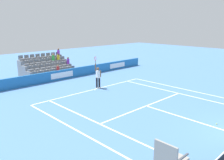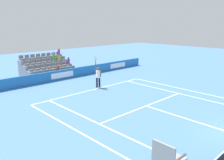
{
  "view_description": "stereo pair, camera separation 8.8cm",
  "coord_description": "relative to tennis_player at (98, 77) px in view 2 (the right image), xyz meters",
  "views": [
    {
      "loc": [
        11.81,
        2.53,
        5.38
      ],
      "look_at": [
        -0.29,
        -10.0,
        1.1
      ],
      "focal_mm": 37.26,
      "sensor_mm": 36.0,
      "label": 1
    },
    {
      "loc": [
        11.75,
        2.59,
        5.38
      ],
      "look_at": [
        -0.29,
        -10.0,
        1.1
      ],
      "focal_mm": 37.26,
      "sensor_mm": 36.0,
      "label": 2
    }
  ],
  "objects": [
    {
      "name": "line_baseline",
      "position": [
        0.57,
        0.11,
        -0.99
      ],
      "size": [
        10.97,
        0.1,
        0.01
      ],
      "primitive_type": "cube",
      "color": "white",
      "rests_on": "ground"
    },
    {
      "name": "line_service",
      "position": [
        0.57,
        5.6,
        -0.99
      ],
      "size": [
        8.23,
        0.1,
        0.01
      ],
      "primitive_type": "cube",
      "color": "white",
      "rests_on": "ground"
    },
    {
      "name": "line_doubles_sideline_right",
      "position": [
        -4.91,
        6.05,
        -0.99
      ],
      "size": [
        0.1,
        11.89,
        0.01
      ],
      "primitive_type": "cube",
      "color": "white",
      "rests_on": "ground"
    },
    {
      "name": "stadium_stand",
      "position": [
        0.56,
        -7.71,
        -0.31
      ],
      "size": [
        4.96,
        3.8,
        2.58
      ],
      "color": "gray",
      "rests_on": "ground"
    },
    {
      "name": "tennis_player",
      "position": [
        0.0,
        0.0,
        0.0
      ],
      "size": [
        0.51,
        0.41,
        2.85
      ],
      "color": "black",
      "rests_on": "ground"
    },
    {
      "name": "loose_tennis_ball",
      "position": [
        0.12,
        10.07,
        -0.96
      ],
      "size": [
        0.07,
        0.07,
        0.07
      ],
      "primitive_type": "sphere",
      "color": "#D1E533",
      "rests_on": "ground"
    },
    {
      "name": "sponsor_barrier",
      "position": [
        0.57,
        -4.77,
        -0.51
      ],
      "size": [
        22.92,
        0.22,
        0.96
      ],
      "color": "#1E66AD",
      "rests_on": "ground"
    },
    {
      "name": "line_centre_service",
      "position": [
        0.57,
        8.8,
        -0.99
      ],
      "size": [
        0.1,
        6.4,
        0.01
      ],
      "primitive_type": "cube",
      "color": "white",
      "rests_on": "ground"
    },
    {
      "name": "line_singles_sideline_left",
      "position": [
        4.69,
        6.05,
        -0.99
      ],
      "size": [
        0.1,
        11.89,
        0.01
      ],
      "primitive_type": "cube",
      "color": "white",
      "rests_on": "ground"
    },
    {
      "name": "line_singles_sideline_right",
      "position": [
        -3.54,
        6.05,
        -0.99
      ],
      "size": [
        0.1,
        11.89,
        0.01
      ],
      "primitive_type": "cube",
      "color": "white",
      "rests_on": "ground"
    },
    {
      "name": "line_centre_mark",
      "position": [
        0.57,
        0.21,
        -0.99
      ],
      "size": [
        0.1,
        0.2,
        0.01
      ],
      "primitive_type": "cube",
      "color": "white",
      "rests_on": "ground"
    },
    {
      "name": "line_doubles_sideline_left",
      "position": [
        6.06,
        6.05,
        -0.99
      ],
      "size": [
        0.1,
        11.89,
        0.01
      ],
      "primitive_type": "cube",
      "color": "white",
      "rests_on": "ground"
    }
  ]
}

